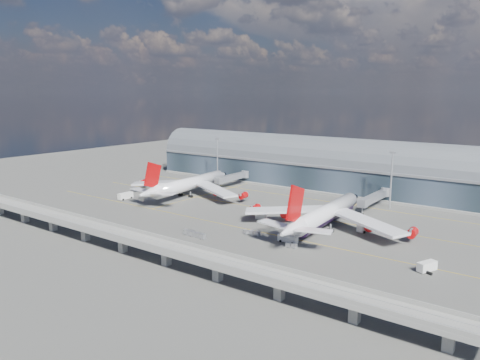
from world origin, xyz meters
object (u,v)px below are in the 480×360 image
Objects in this scene: cargo_train_1 at (194,234)px; service_truck_0 at (125,196)px; airliner_left at (187,184)px; service_truck_5 at (176,191)px; cargo_train_2 at (291,246)px; floodlight_mast_right at (391,178)px; airliner_right at (325,215)px; service_truck_4 at (363,227)px; floodlight_mast_left at (217,159)px; service_truck_1 at (261,217)px; service_truck_2 at (288,239)px; service_truck_3 at (427,267)px; cargo_train_0 at (252,233)px.

service_truck_0 is at bearing 66.23° from cargo_train_1.
service_truck_0 is (-19.39, -23.29, -4.35)m from airliner_left.
service_truck_5 is 98.87m from cargo_train_2.
floodlight_mast_right is 75.23m from cargo_train_2.
airliner_right is 12.16× the size of service_truck_4.
airliner_left is 67.98m from cargo_train_1.
airliner_left is 94.64m from service_truck_4.
floodlight_mast_right is (100.00, 0.00, 0.00)m from floodlight_mast_left.
cargo_train_1 is (-6.68, -33.20, -0.34)m from service_truck_1.
airliner_left is 90.57m from cargo_train_2.
floodlight_mast_left is at bearing 54.28° from cargo_train_2.
floodlight_mast_right is 63.24m from service_truck_1.
service_truck_2 is at bearing -68.38° from cargo_train_1.
airliner_right is 10.49× the size of service_truck_3.
floodlight_mast_right is at bearing -8.30° from service_truck_2.
floodlight_mast_right is at bearing 28.80° from service_truck_0.
service_truck_5 is at bearing -160.36° from floodlight_mast_right.
cargo_train_1 is 2.46× the size of cargo_train_2.
cargo_train_2 is at bearing -30.35° from airliner_left.
service_truck_5 reaches higher than cargo_train_2.
service_truck_5 reaches higher than service_truck_1.
floodlight_mast_right is 5.91× the size of cargo_train_2.
floodlight_mast_right is 5.62× the size of service_truck_1.
floodlight_mast_left is 1.00× the size of floodlight_mast_right.
service_truck_3 is (124.60, -32.51, -4.49)m from airliner_left.
floodlight_mast_right is 3.85× the size of service_truck_3.
floodlight_mast_left is 3.66× the size of cargo_train_0.
service_truck_4 is at bearing -17.93° from cargo_train_2.
airliner_right is 9.54× the size of service_truck_2.
floodlight_mast_left is at bearing 176.68° from service_truck_3.
service_truck_1 reaches higher than cargo_train_2.
service_truck_4 is at bearing -85.80° from service_truck_1.
service_truck_1 is 30.41m from service_truck_2.
service_truck_0 is 0.74× the size of cargo_train_1.
service_truck_3 reaches higher than cargo_train_2.
service_truck_1 is 0.43× the size of cargo_train_1.
cargo_train_0 is (71.99, -34.51, -0.54)m from service_truck_5.
service_truck_1 is 0.68× the size of service_truck_3.
service_truck_1 is at bearing -176.54° from airliner_right.
floodlight_mast_left is 101.91m from cargo_train_0.
airliner_left is 9.43× the size of service_truck_2.
cargo_train_2 is at bearing -96.00° from floodlight_mast_right.
floodlight_mast_left is 3.85× the size of service_truck_3.
cargo_train_0 is at bearing -155.20° from service_truck_3.
service_truck_2 reaches higher than service_truck_5.
service_truck_5 reaches higher than cargo_train_1.
service_truck_4 is 103.46m from service_truck_5.
cargo_train_2 is (-42.40, -5.13, -0.78)m from service_truck_3.
floodlight_mast_right reaches higher than airliner_left.
service_truck_0 is 1.81× the size of cargo_train_2.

